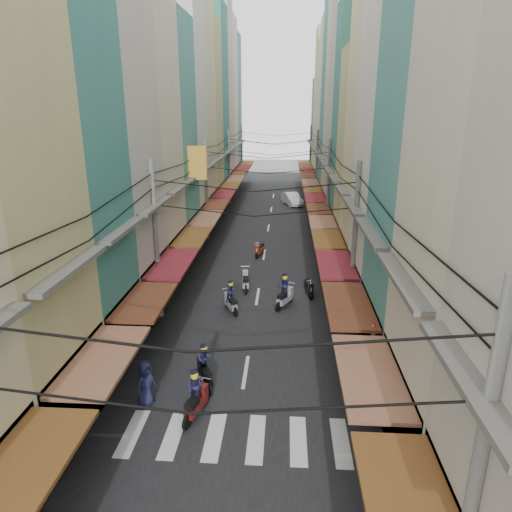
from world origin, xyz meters
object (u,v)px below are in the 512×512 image
at_px(white_car, 292,205).
at_px(market_umbrella, 440,363).
at_px(traffic_sign, 372,343).
at_px(bicycle, 384,356).

xyz_separation_m(white_car, market_umbrella, (4.61, -37.13, 2.26)).
xyz_separation_m(white_car, traffic_sign, (2.53, -36.08, 2.34)).
bearing_deg(market_umbrella, bicycle, 101.05).
bearing_deg(traffic_sign, bicycle, 68.44).
xyz_separation_m(bicycle, traffic_sign, (-1.25, -3.17, 2.34)).
distance_m(bicycle, traffic_sign, 4.14).
distance_m(market_umbrella, traffic_sign, 2.33).
bearing_deg(traffic_sign, market_umbrella, -26.88).
height_order(bicycle, market_umbrella, market_umbrella).
height_order(white_car, bicycle, white_car).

